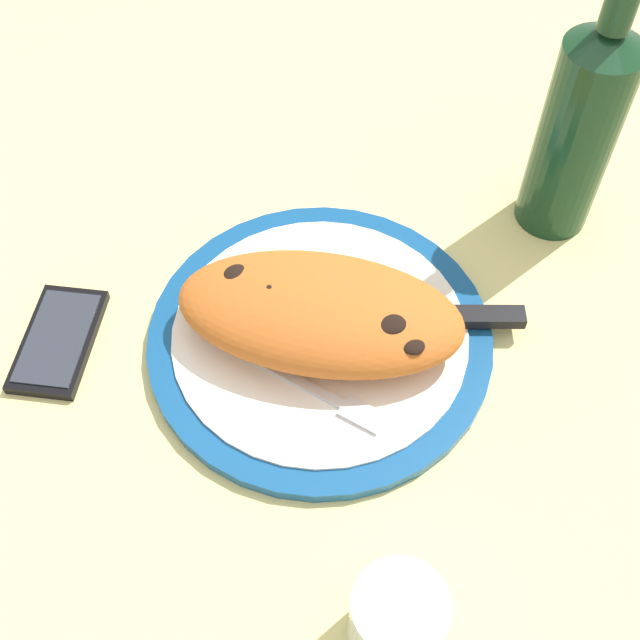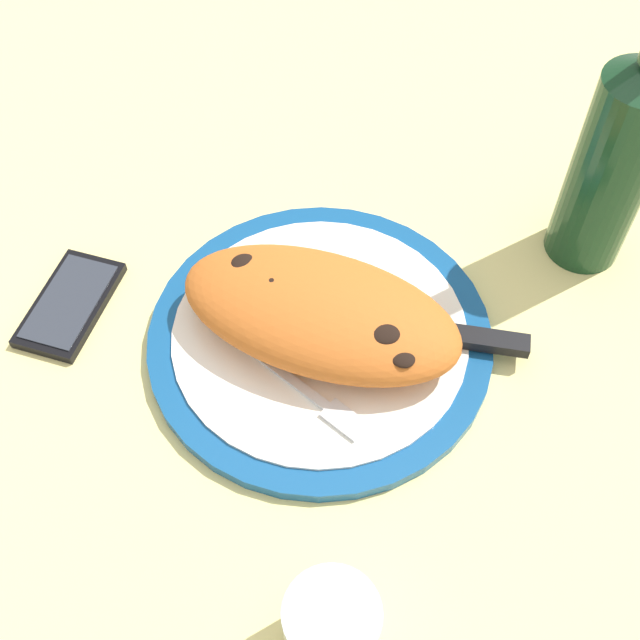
{
  "view_description": "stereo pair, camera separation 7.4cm",
  "coord_description": "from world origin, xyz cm",
  "px_view_note": "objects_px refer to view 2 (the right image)",
  "views": [
    {
      "loc": [
        17.69,
        -39.22,
        64.44
      ],
      "look_at": [
        0.0,
        0.0,
        3.62
      ],
      "focal_mm": 45.21,
      "sensor_mm": 36.0,
      "label": 1
    },
    {
      "loc": [
        24.18,
        -35.59,
        64.44
      ],
      "look_at": [
        0.0,
        0.0,
        3.62
      ],
      "focal_mm": 45.21,
      "sensor_mm": 36.0,
      "label": 2
    }
  ],
  "objects_px": {
    "knife": "(440,334)",
    "smartphone": "(70,304)",
    "plate": "(320,337)",
    "calzone": "(319,312)",
    "wine_bottle": "(615,161)",
    "fork": "(299,386)",
    "water_glass": "(331,631)"
  },
  "relations": [
    {
      "from": "knife",
      "to": "smartphone",
      "type": "relative_size",
      "value": 1.68
    },
    {
      "from": "plate",
      "to": "calzone",
      "type": "distance_m",
      "value": 0.04
    },
    {
      "from": "wine_bottle",
      "to": "smartphone",
      "type": "bearing_deg",
      "value": -137.16
    },
    {
      "from": "fork",
      "to": "smartphone",
      "type": "distance_m",
      "value": 0.25
    },
    {
      "from": "wine_bottle",
      "to": "calzone",
      "type": "bearing_deg",
      "value": -122.19
    },
    {
      "from": "wine_bottle",
      "to": "plate",
      "type": "bearing_deg",
      "value": -122.06
    },
    {
      "from": "smartphone",
      "to": "wine_bottle",
      "type": "xyz_separation_m",
      "value": [
        0.39,
        0.36,
        0.12
      ]
    },
    {
      "from": "plate",
      "to": "fork",
      "type": "bearing_deg",
      "value": -73.1
    },
    {
      "from": "plate",
      "to": "wine_bottle",
      "type": "bearing_deg",
      "value": 57.94
    },
    {
      "from": "plate",
      "to": "knife",
      "type": "xyz_separation_m",
      "value": [
        0.1,
        0.06,
        0.01
      ]
    },
    {
      "from": "wine_bottle",
      "to": "fork",
      "type": "bearing_deg",
      "value": -114.12
    },
    {
      "from": "smartphone",
      "to": "water_glass",
      "type": "distance_m",
      "value": 0.41
    },
    {
      "from": "plate",
      "to": "fork",
      "type": "height_order",
      "value": "fork"
    },
    {
      "from": "smartphone",
      "to": "fork",
      "type": "bearing_deg",
      "value": 10.28
    },
    {
      "from": "calzone",
      "to": "fork",
      "type": "relative_size",
      "value": 1.61
    },
    {
      "from": "calzone",
      "to": "knife",
      "type": "xyz_separation_m",
      "value": [
        0.1,
        0.06,
        -0.03
      ]
    },
    {
      "from": "knife",
      "to": "smartphone",
      "type": "bearing_deg",
      "value": -153.22
    },
    {
      "from": "fork",
      "to": "knife",
      "type": "relative_size",
      "value": 0.8
    },
    {
      "from": "plate",
      "to": "calzone",
      "type": "xyz_separation_m",
      "value": [
        -0.0,
        -0.0,
        0.04
      ]
    },
    {
      "from": "calzone",
      "to": "smartphone",
      "type": "xyz_separation_m",
      "value": [
        -0.23,
        -0.1,
        -0.04
      ]
    },
    {
      "from": "calzone",
      "to": "plate",
      "type": "bearing_deg",
      "value": 10.35
    },
    {
      "from": "plate",
      "to": "knife",
      "type": "relative_size",
      "value": 1.45
    },
    {
      "from": "calzone",
      "to": "knife",
      "type": "relative_size",
      "value": 1.28
    },
    {
      "from": "plate",
      "to": "water_glass",
      "type": "bearing_deg",
      "value": -54.1
    },
    {
      "from": "plate",
      "to": "wine_bottle",
      "type": "xyz_separation_m",
      "value": [
        0.16,
        0.25,
        0.11
      ]
    },
    {
      "from": "fork",
      "to": "water_glass",
      "type": "bearing_deg",
      "value": -48.73
    },
    {
      "from": "calzone",
      "to": "water_glass",
      "type": "bearing_deg",
      "value": -53.93
    },
    {
      "from": "calzone",
      "to": "wine_bottle",
      "type": "bearing_deg",
      "value": 57.81
    },
    {
      "from": "smartphone",
      "to": "plate",
      "type": "bearing_deg",
      "value": 24.73
    },
    {
      "from": "smartphone",
      "to": "water_glass",
      "type": "xyz_separation_m",
      "value": [
        0.39,
        -0.12,
        0.03
      ]
    },
    {
      "from": "water_glass",
      "to": "wine_bottle",
      "type": "relative_size",
      "value": 0.27
    },
    {
      "from": "knife",
      "to": "wine_bottle",
      "type": "relative_size",
      "value": 0.76
    }
  ]
}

